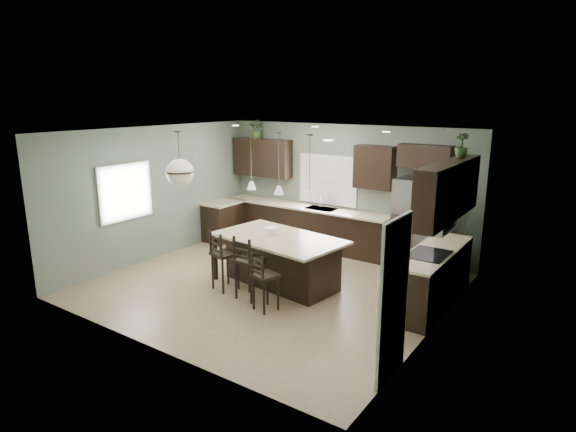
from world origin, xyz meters
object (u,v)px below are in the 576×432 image
(bar_stool_right, at_px, (266,282))
(refrigerator, at_px, (419,225))
(bar_stool_left, at_px, (225,260))
(bar_stool_center, at_px, (250,267))
(kitchen_island, at_px, (279,261))
(serving_dish, at_px, (271,231))
(plant_back_left, at_px, (258,129))

(bar_stool_right, bearing_deg, refrigerator, 83.32)
(bar_stool_left, distance_m, bar_stool_center, 0.62)
(kitchen_island, relative_size, bar_stool_center, 2.07)
(serving_dish, xyz_separation_m, bar_stool_left, (-0.48, -0.73, -0.45))
(refrigerator, xyz_separation_m, serving_dish, (-1.98, -2.22, 0.07))
(serving_dish, relative_size, bar_stool_right, 0.25)
(refrigerator, distance_m, bar_stool_center, 3.55)
(refrigerator, relative_size, bar_stool_center, 1.64)
(kitchen_island, bearing_deg, bar_stool_center, -86.94)
(kitchen_island, distance_m, plant_back_left, 4.04)
(serving_dish, bearing_deg, refrigerator, 48.28)
(refrigerator, xyz_separation_m, bar_stool_right, (-1.34, -3.24, -0.44))
(refrigerator, bearing_deg, kitchen_island, -128.39)
(bar_stool_left, bearing_deg, serving_dish, 70.87)
(serving_dish, height_order, bar_stool_center, bar_stool_center)
(bar_stool_center, relative_size, bar_stool_right, 1.16)
(kitchen_island, distance_m, serving_dish, 0.57)
(plant_back_left, bearing_deg, bar_stool_left, -61.77)
(bar_stool_right, distance_m, plant_back_left, 4.93)
(serving_dish, height_order, bar_stool_right, serving_dish)
(kitchen_island, bearing_deg, plant_back_left, 142.04)
(bar_stool_center, distance_m, bar_stool_right, 0.56)
(bar_stool_center, xyz_separation_m, bar_stool_right, (0.51, -0.22, -0.08))
(bar_stool_left, relative_size, plant_back_left, 2.38)
(kitchen_island, xyz_separation_m, bar_stool_center, (-0.07, -0.76, 0.10))
(kitchen_island, bearing_deg, bar_stool_left, -126.14)
(serving_dish, bearing_deg, bar_stool_center, -80.49)
(kitchen_island, distance_m, bar_stool_left, 0.98)
(refrigerator, bearing_deg, bar_stool_right, -112.50)
(refrigerator, xyz_separation_m, plant_back_left, (-4.16, 0.21, 1.71))
(refrigerator, xyz_separation_m, bar_stool_left, (-2.46, -2.95, -0.38))
(refrigerator, xyz_separation_m, bar_stool_center, (-1.85, -3.01, -0.36))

